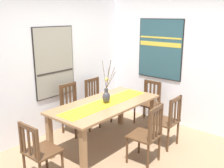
{
  "coord_description": "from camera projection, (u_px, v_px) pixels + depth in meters",
  "views": [
    {
      "loc": [
        -2.9,
        -2.11,
        2.2
      ],
      "look_at": [
        0.31,
        0.63,
        1.08
      ],
      "focal_mm": 41.71,
      "sensor_mm": 36.0,
      "label": 1
    }
  ],
  "objects": [
    {
      "name": "ground_plane",
      "position": [
        130.0,
        163.0,
        4.03
      ],
      "size": [
        6.4,
        6.4,
        0.03
      ],
      "primitive_type": "cube",
      "color": "#8E7051"
    },
    {
      "name": "wall_back",
      "position": [
        51.0,
        62.0,
        4.84
      ],
      "size": [
        6.4,
        0.12,
        2.7
      ],
      "primitive_type": "cube",
      "color": "silver",
      "rests_on": "ground_plane"
    },
    {
      "name": "wall_side",
      "position": [
        188.0,
        60.0,
        5.05
      ],
      "size": [
        0.12,
        6.4,
        2.7
      ],
      "primitive_type": "cube",
      "color": "silver",
      "rests_on": "ground_plane"
    },
    {
      "name": "dining_table",
      "position": [
        106.0,
        109.0,
        4.39
      ],
      "size": [
        1.94,
        0.92,
        0.77
      ],
      "color": "#8E6642",
      "rests_on": "ground_plane"
    },
    {
      "name": "table_runner",
      "position": [
        106.0,
        103.0,
        4.36
      ],
      "size": [
        1.78,
        0.36,
        0.01
      ],
      "primitive_type": "cube",
      "color": "gold",
      "rests_on": "dining_table"
    },
    {
      "name": "centerpiece_vase",
      "position": [
        106.0,
        95.0,
        4.31
      ],
      "size": [
        0.17,
        0.25,
        0.74
      ],
      "color": "#333338",
      "rests_on": "dining_table"
    },
    {
      "name": "chair_0",
      "position": [
        148.0,
        101.0,
        5.4
      ],
      "size": [
        0.42,
        0.42,
        0.87
      ],
      "color": "#4C301C",
      "rests_on": "ground_plane"
    },
    {
      "name": "chair_1",
      "position": [
        39.0,
        151.0,
        3.44
      ],
      "size": [
        0.43,
        0.43,
        0.87
      ],
      "color": "#4C301C",
      "rests_on": "ground_plane"
    },
    {
      "name": "chair_2",
      "position": [
        167.0,
        121.0,
        4.42
      ],
      "size": [
        0.43,
        0.43,
        0.9
      ],
      "color": "#4C301C",
      "rests_on": "ground_plane"
    },
    {
      "name": "chair_3",
      "position": [
        147.0,
        134.0,
        3.88
      ],
      "size": [
        0.45,
        0.45,
        0.94
      ],
      "color": "#4C301C",
      "rests_on": "ground_plane"
    },
    {
      "name": "chair_4",
      "position": [
        97.0,
        100.0,
        5.41
      ],
      "size": [
        0.43,
        0.43,
        0.93
      ],
      "color": "#4C301C",
      "rests_on": "ground_plane"
    },
    {
      "name": "chair_5",
      "position": [
        73.0,
        108.0,
        4.95
      ],
      "size": [
        0.43,
        0.43,
        0.95
      ],
      "color": "#4C301C",
      "rests_on": "ground_plane"
    },
    {
      "name": "painting_on_back_wall",
      "position": [
        54.0,
        62.0,
        4.83
      ],
      "size": [
        0.88,
        0.05,
        1.31
      ],
      "color": "black"
    },
    {
      "name": "painting_on_side_wall",
      "position": [
        160.0,
        49.0,
        5.33
      ],
      "size": [
        0.05,
        1.0,
        1.22
      ],
      "color": "black"
    }
  ]
}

